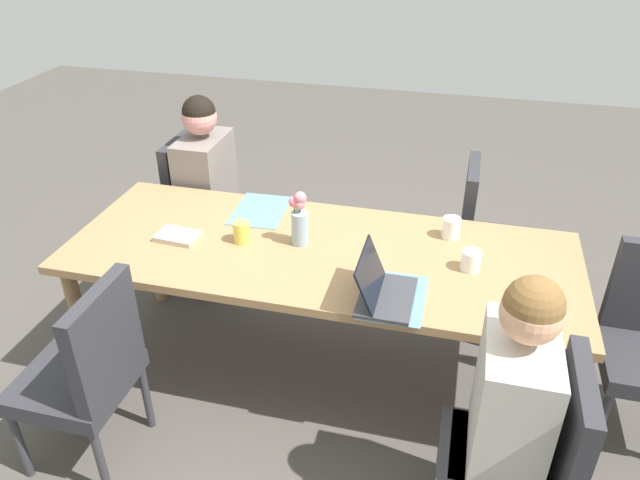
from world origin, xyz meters
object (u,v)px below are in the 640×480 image
dining_table (320,262)px  coffee_mug_near_left (451,228)px  person_far_left_near (504,435)px  coffee_mug_near_right (241,232)px  chair_near_left_mid (202,201)px  person_near_left_mid (208,203)px  flower_vase (299,218)px  coffee_mug_centre_left (471,260)px  book_red_cover (178,236)px  chair_far_left_near (525,458)px  laptop_far_left_near (382,290)px  chair_near_left_far (486,233)px  chair_far_right_mid (87,369)px

dining_table → coffee_mug_near_left: bearing=-155.7°
person_far_left_near → coffee_mug_near_right: person_far_left_near is taller
chair_near_left_mid → coffee_mug_near_left: chair_near_left_mid is taller
dining_table → person_near_left_mid: person_near_left_mid is taller
flower_vase → coffee_mug_near_right: bearing=11.3°
person_far_left_near → coffee_mug_centre_left: (0.17, -0.72, 0.26)m
person_near_left_mid → coffee_mug_near_right: (-0.50, 0.71, 0.27)m
book_red_cover → coffee_mug_near_right: bearing=-166.8°
chair_near_left_mid → book_red_cover: (-0.27, 0.82, 0.26)m
chair_far_left_near → chair_near_left_mid: same height
laptop_far_left_near → coffee_mug_near_left: laptop_far_left_near is taller
chair_near_left_mid → chair_near_left_far: size_ratio=1.00×
coffee_mug_centre_left → coffee_mug_near_left: bearing=-68.5°
chair_far_left_near → coffee_mug_near_right: (1.31, -0.75, 0.30)m
flower_vase → chair_far_right_mid: bearing=48.8°
coffee_mug_centre_left → book_red_cover: bearing=3.1°
chair_near_left_mid → book_red_cover: 0.90m
person_near_left_mid → flower_vase: size_ratio=4.51×
coffee_mug_centre_left → person_near_left_mid: bearing=-23.8°
chair_far_left_near → coffee_mug_centre_left: bearing=-72.3°
coffee_mug_centre_left → book_red_cover: size_ratio=0.46×
chair_far_right_mid → flower_vase: bearing=-131.2°
laptop_far_left_near → dining_table: bearing=-42.8°
chair_far_right_mid → book_red_cover: bearing=-99.0°
coffee_mug_near_right → chair_near_left_far: bearing=-144.8°
person_far_left_near → coffee_mug_near_left: size_ratio=11.74×
dining_table → flower_vase: (0.11, -0.03, 0.20)m
chair_far_left_near → laptop_far_left_near: size_ratio=2.81×
person_near_left_mid → laptop_far_left_near: (-1.21, 1.00, 0.26)m
chair_near_left_mid → person_near_left_mid: person_near_left_mid is taller
chair_far_left_near → coffee_mug_near_left: chair_far_left_near is taller
person_far_left_near → coffee_mug_centre_left: person_far_left_near is taller
person_far_left_near → chair_near_left_mid: (1.81, -1.47, -0.03)m
dining_table → chair_far_left_near: bearing=140.1°
book_red_cover → dining_table: bearing=-169.7°
chair_far_left_near → flower_vase: (1.04, -0.81, 0.38)m
person_far_left_near → book_red_cover: (1.54, -0.65, 0.23)m
dining_table → flower_vase: bearing=-16.4°
person_far_left_near → chair_near_left_mid: bearing=-39.1°
chair_near_left_far → coffee_mug_centre_left: size_ratio=9.89×
person_far_left_near → person_near_left_mid: (1.73, -1.41, 0.00)m
dining_table → laptop_far_left_near: laptop_far_left_near is taller
chair_far_right_mid → dining_table: bearing=-136.4°
flower_vase → coffee_mug_near_left: bearing=-161.4°
dining_table → chair_near_left_mid: 1.22m
dining_table → coffee_mug_near_right: coffee_mug_near_right is taller
coffee_mug_near_left → coffee_mug_centre_left: 0.28m
person_far_left_near → person_near_left_mid: size_ratio=1.00×
dining_table → chair_near_left_mid: bearing=-38.3°
coffee_mug_centre_left → person_far_left_near: bearing=103.6°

